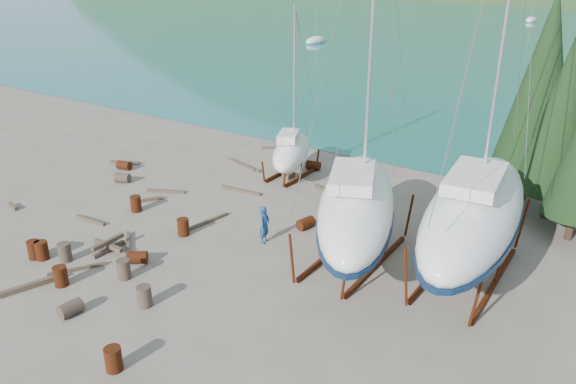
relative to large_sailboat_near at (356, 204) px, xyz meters
The scene contains 40 objects.
ground 7.14m from the large_sailboat_near, 158.86° to the right, with size 600.00×600.00×0.00m, color #645C4F.
cypress_near_right 11.93m from the large_sailboat_near, 56.50° to the left, with size 3.60×3.60×10.00m.
cypress_back_left 13.19m from the large_sailboat_near, 67.26° to the left, with size 4.14×4.14×11.50m.
moored_boat_left 68.06m from the large_sailboat_near, 122.08° to the left, with size 2.00×5.00×6.05m.
moored_boat_far 108.58m from the large_sailboat_near, 97.48° to the left, with size 2.00×5.00×6.05m.
large_sailboat_near is the anchor object (origin of this frame).
large_sailboat_far 4.92m from the large_sailboat_near, 16.31° to the left, with size 4.64×12.45×19.25m.
small_sailboat_shore 10.92m from the large_sailboat_near, 138.21° to the left, with size 4.39×6.70×10.29m.
worker 4.85m from the large_sailboat_near, 169.66° to the right, with size 0.70×0.46×1.91m, color navy.
drum_0 14.85m from the large_sailboat_near, 147.57° to the right, with size 0.58×0.58×0.88m, color #52240E.
drum_1 12.43m from the large_sailboat_near, 126.55° to the right, with size 0.58×0.58×0.88m, color #2D2823.
drum_2 18.17m from the large_sailboat_near, behind, with size 0.58×0.58×0.88m, color #52240E.
drum_3 12.97m from the large_sailboat_near, 137.30° to the right, with size 0.58×0.58×0.88m, color #52240E.
drum_4 12.07m from the large_sailboat_near, 129.82° to the left, with size 0.58×0.58×0.88m, color #52240E.
drum_5 10.46m from the large_sailboat_near, 138.08° to the right, with size 0.58×0.58×0.88m, color #2D2823.
drum_6 4.61m from the large_sailboat_near, 156.09° to the left, with size 0.58×0.58×0.88m, color #52240E.
drum_7 11.74m from the large_sailboat_near, 107.08° to the right, with size 0.58×0.58×0.88m, color #52240E.
drum_8 12.68m from the large_sailboat_near, behind, with size 0.58×0.58×0.88m, color #52240E.
drum_10 14.46m from the large_sailboat_near, 147.28° to the right, with size 0.58×0.58×0.88m, color #52240E.
drum_12 10.14m from the large_sailboat_near, 145.24° to the right, with size 0.58×0.58×0.88m, color #52240E.
drum_14 8.90m from the large_sailboat_near, 163.77° to the right, with size 0.58×0.58×0.88m, color #52240E.
drum_15 16.42m from the large_sailboat_near, behind, with size 0.58×0.58×0.88m, color #2D2823.
drum_16 13.36m from the large_sailboat_near, 146.58° to the right, with size 0.58×0.58×0.88m, color #2D2823.
drum_17 9.70m from the large_sailboat_near, 124.27° to the right, with size 0.58×0.58×0.88m, color #2D2823.
timber_0 16.62m from the large_sailboat_near, 136.32° to the left, with size 0.14×2.37×0.14m, color brown.
timber_2 19.12m from the large_sailboat_near, behind, with size 0.19×1.95×0.19m, color brown.
timber_3 12.68m from the large_sailboat_near, 142.61° to the right, with size 0.15×2.48×0.15m, color brown.
timber_4 13.13m from the large_sailboat_near, behind, with size 0.17×1.77×0.17m, color brown.
timber_5 11.11m from the large_sailboat_near, 153.98° to the right, with size 0.16×2.60×0.16m, color brown.
timber_6 8.59m from the large_sailboat_near, 129.15° to the left, with size 0.19×1.64×0.19m, color brown.
timber_9 13.55m from the large_sailboat_near, 148.09° to the left, with size 0.15×2.29×0.15m, color brown.
timber_10 10.27m from the large_sailboat_near, 158.95° to the left, with size 0.16×2.65×0.16m, color brown.
timber_11 8.63m from the large_sailboat_near, behind, with size 0.15×2.84×0.15m, color brown.
timber_12 14.20m from the large_sailboat_near, 163.50° to the right, with size 0.17×2.01×0.17m, color brown.
timber_13 19.25m from the large_sailboat_near, 164.22° to the right, with size 0.22×0.96×0.22m, color brown.
timber_15 14.17m from the large_sailboat_near, 149.09° to the left, with size 0.15×2.94×0.15m, color brown.
timber_16 14.20m from the large_sailboat_near, 137.34° to the right, with size 0.23×2.55×0.23m, color brown.
timber_17 13.20m from the large_sailboat_near, behind, with size 0.16×2.29×0.16m, color brown.
timber_pile_fore 11.75m from the large_sailboat_near, 150.98° to the right, with size 1.80×1.80×0.60m.
timber_pile_aft 7.15m from the large_sailboat_near, 119.10° to the left, with size 1.80×1.80×0.60m.
Camera 1 is at (15.89, -18.03, 12.92)m, focal length 35.00 mm.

